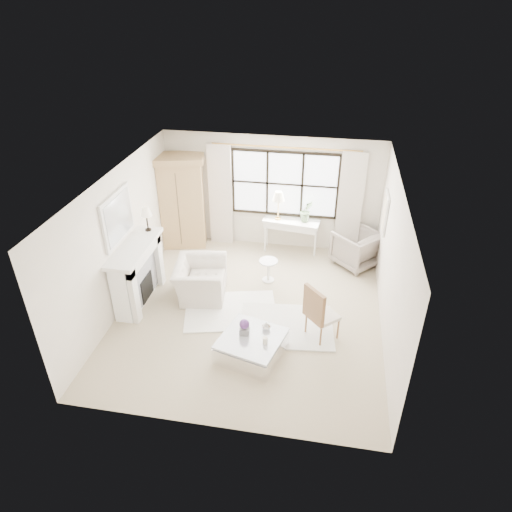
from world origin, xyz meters
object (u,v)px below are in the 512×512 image
(console_table, at_px, (291,235))
(coffee_table, at_px, (252,346))
(armoire, at_px, (182,201))
(club_armchair, at_px, (200,280))

(console_table, height_order, coffee_table, console_table)
(armoire, bearing_deg, coffee_table, -70.09)
(armoire, height_order, coffee_table, armoire)
(console_table, bearing_deg, armoire, -169.95)
(club_armchair, bearing_deg, coffee_table, -146.88)
(console_table, bearing_deg, club_armchair, -119.65)
(armoire, relative_size, console_table, 1.66)
(armoire, relative_size, coffee_table, 1.83)
(armoire, distance_m, coffee_table, 4.36)
(coffee_table, bearing_deg, console_table, 101.06)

